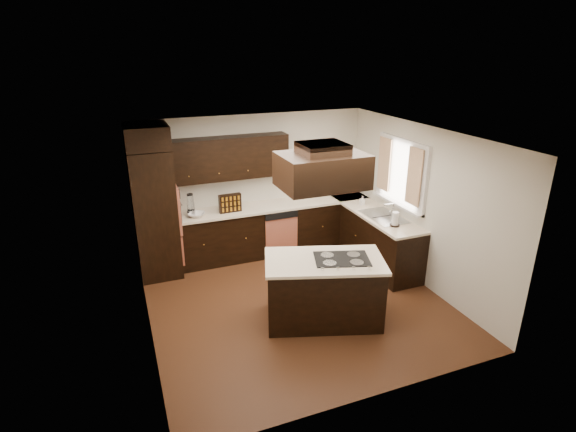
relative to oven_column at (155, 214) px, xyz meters
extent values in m
cube|color=brown|center=(1.78, -1.71, -1.07)|extent=(4.20, 4.20, 0.02)
cube|color=white|center=(1.78, -1.71, 1.45)|extent=(4.20, 4.20, 0.02)
cube|color=beige|center=(1.78, 0.40, 0.19)|extent=(4.20, 0.02, 2.50)
cube|color=beige|center=(1.78, -3.81, 0.19)|extent=(4.20, 0.02, 2.50)
cube|color=beige|center=(-0.33, -1.71, 0.19)|extent=(0.02, 4.20, 2.50)
cube|color=beige|center=(3.88, -1.71, 0.19)|extent=(0.02, 4.20, 2.50)
cube|color=black|center=(0.00, 0.00, 0.00)|extent=(0.65, 0.75, 2.12)
cube|color=#C3664C|center=(0.35, 0.00, 0.06)|extent=(0.05, 0.62, 0.78)
cube|color=black|center=(1.81, 0.09, -0.62)|extent=(2.93, 0.60, 0.88)
cube|color=black|center=(3.58, -0.80, -0.62)|extent=(0.60, 2.40, 0.88)
cube|color=beige|center=(1.81, 0.08, -0.16)|extent=(2.93, 0.63, 0.04)
cube|color=beige|center=(3.56, -0.80, -0.16)|extent=(0.63, 2.40, 0.04)
cube|color=black|center=(1.34, 0.23, 0.75)|extent=(2.00, 0.34, 0.72)
cube|color=#C3664C|center=(2.10, -0.20, -0.66)|extent=(0.60, 0.05, 0.72)
cube|color=silver|center=(3.85, -1.16, 0.59)|extent=(0.06, 1.32, 1.12)
cube|color=white|center=(3.87, -1.16, 0.59)|extent=(0.00, 1.20, 1.00)
cube|color=#F6E2BE|center=(3.79, -1.57, 0.64)|extent=(0.02, 0.34, 0.90)
cube|color=#F6E2BE|center=(3.79, -0.74, 0.64)|extent=(0.02, 0.34, 0.90)
cube|color=silver|center=(3.58, -1.16, -0.14)|extent=(0.52, 0.84, 0.01)
cube|color=black|center=(1.95, -2.25, -0.62)|extent=(1.72, 1.27, 0.88)
cube|color=beige|center=(1.95, -2.25, -0.16)|extent=(1.79, 1.34, 0.04)
cube|color=black|center=(2.17, -2.32, -0.13)|extent=(0.84, 0.68, 0.01)
cube|color=black|center=(1.88, -2.25, 1.10)|extent=(1.05, 0.72, 0.42)
cube|color=black|center=(1.88, -2.25, 1.38)|extent=(0.55, 0.50, 0.13)
cylinder|color=silver|center=(0.59, 0.07, -0.09)|extent=(0.15, 0.15, 0.10)
cone|color=silver|center=(0.59, 0.07, 0.09)|extent=(0.13, 0.13, 0.26)
cube|color=black|center=(1.25, 0.00, 0.02)|extent=(0.39, 0.11, 0.32)
imported|color=silver|center=(0.66, -0.01, -0.11)|extent=(0.35, 0.35, 0.07)
imported|color=silver|center=(3.54, -0.51, -0.06)|extent=(0.08, 0.08, 0.17)
cylinder|color=silver|center=(3.51, -1.57, -0.02)|extent=(0.11, 0.11, 0.23)
camera|label=1|loc=(-0.47, -7.09, 2.54)|focal=28.00mm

